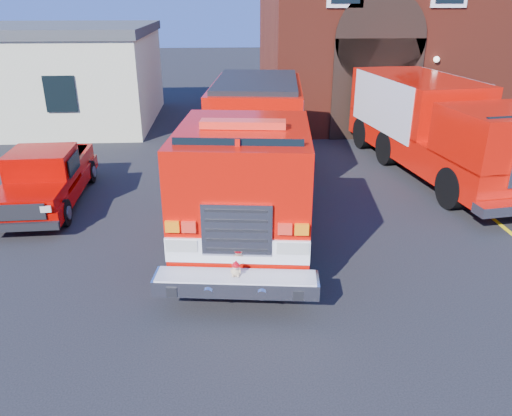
{
  "coord_description": "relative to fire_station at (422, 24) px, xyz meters",
  "views": [
    {
      "loc": [
        -0.62,
        -11.05,
        5.5
      ],
      "look_at": [
        0.0,
        -1.2,
        1.3
      ],
      "focal_mm": 35.0,
      "sensor_mm": 36.0,
      "label": 1
    }
  ],
  "objects": [
    {
      "name": "parking_stripe_mid",
      "position": [
        -2.49,
        -9.98,
        -4.25
      ],
      "size": [
        0.12,
        3.0,
        0.01
      ],
      "primitive_type": "cube",
      "color": "yellow",
      "rests_on": "ground"
    },
    {
      "name": "ground",
      "position": [
        -8.99,
        -13.98,
        -4.25
      ],
      "size": [
        100.0,
        100.0,
        0.0
      ],
      "primitive_type": "plane",
      "color": "black",
      "rests_on": "ground"
    },
    {
      "name": "parking_stripe_far",
      "position": [
        -2.49,
        -6.98,
        -4.25
      ],
      "size": [
        0.12,
        3.0,
        0.01
      ],
      "primitive_type": "cube",
      "color": "yellow",
      "rests_on": "ground"
    },
    {
      "name": "parking_stripe_near",
      "position": [
        -2.49,
        -12.98,
        -4.25
      ],
      "size": [
        0.12,
        3.0,
        0.01
      ],
      "primitive_type": "cube",
      "color": "yellow",
      "rests_on": "ground"
    },
    {
      "name": "pickup_truck",
      "position": [
        -14.67,
        -11.39,
        -3.47
      ],
      "size": [
        1.98,
        5.09,
        1.64
      ],
      "color": "black",
      "rests_on": "ground"
    },
    {
      "name": "fire_engine",
      "position": [
        -8.89,
        -11.96,
        -2.6
      ],
      "size": [
        4.02,
        10.62,
        3.19
      ],
      "color": "black",
      "rests_on": "ground"
    },
    {
      "name": "secondary_truck",
      "position": [
        -2.62,
        -9.23,
        -2.65
      ],
      "size": [
        4.06,
        9.38,
        2.95
      ],
      "color": "black",
      "rests_on": "ground"
    },
    {
      "name": "fire_station",
      "position": [
        0.0,
        0.0,
        0.0
      ],
      "size": [
        15.2,
        10.2,
        8.45
      ],
      "color": "maroon",
      "rests_on": "ground"
    },
    {
      "name": "side_building",
      "position": [
        -17.99,
        -0.99,
        -2.05
      ],
      "size": [
        10.2,
        8.2,
        4.35
      ],
      "color": "beige",
      "rests_on": "ground"
    }
  ]
}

